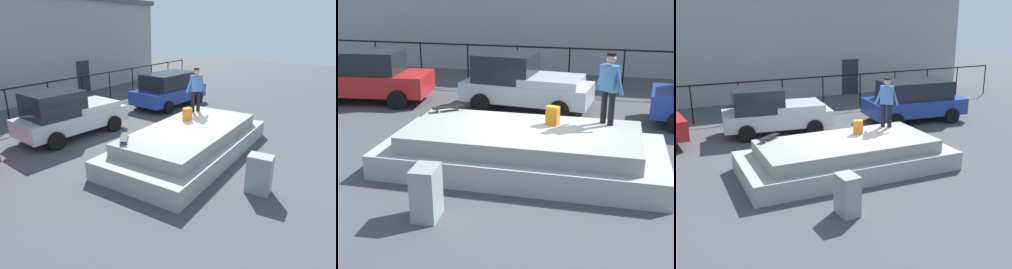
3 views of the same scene
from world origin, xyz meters
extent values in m
plane|color=#424244|center=(0.00, 0.00, 0.00)|extent=(60.00, 60.00, 0.00)
cube|color=#9E9B93|center=(-0.26, -0.43, 0.28)|extent=(6.39, 2.98, 0.56)
cube|color=gray|center=(-0.26, -0.43, 0.75)|extent=(5.24, 2.44, 0.38)
cylinder|color=black|center=(1.67, 0.32, 1.33)|extent=(0.14, 0.14, 0.79)
cylinder|color=black|center=(1.49, 0.46, 1.33)|extent=(0.14, 0.14, 0.79)
cube|color=#33598C|center=(1.58, 0.39, 2.02)|extent=(0.48, 0.45, 0.60)
cylinder|color=#33598C|center=(1.78, 0.23, 1.98)|extent=(0.29, 0.25, 0.61)
cylinder|color=#33598C|center=(1.37, 0.55, 1.98)|extent=(0.29, 0.25, 0.61)
sphere|color=tan|center=(1.58, 0.39, 2.46)|extent=(0.22, 0.22, 0.22)
cylinder|color=black|center=(1.58, 0.39, 2.56)|extent=(0.29, 0.29, 0.05)
cube|color=black|center=(-2.39, 0.55, 1.04)|extent=(0.77, 0.65, 0.02)
cylinder|color=silver|center=(-2.11, 0.63, 0.96)|extent=(0.06, 0.06, 0.06)
cylinder|color=silver|center=(-2.23, 0.79, 0.96)|extent=(0.06, 0.06, 0.06)
cylinder|color=silver|center=(-2.54, 0.31, 0.96)|extent=(0.06, 0.06, 0.06)
cylinder|color=silver|center=(-2.66, 0.47, 0.96)|extent=(0.06, 0.06, 0.06)
cube|color=orange|center=(0.36, 0.05, 1.16)|extent=(0.32, 0.27, 0.44)
cube|color=#B7B7BC|center=(-1.07, 4.33, 0.62)|extent=(4.33, 2.17, 0.61)
cube|color=black|center=(-1.79, 4.41, 1.38)|extent=(2.04, 1.78, 0.90)
cube|color=#B7B7BC|center=(-0.24, 4.24, 1.05)|extent=(2.04, 1.83, 0.24)
cylinder|color=black|center=(-2.26, 5.35, 0.32)|extent=(0.66, 0.29, 0.64)
cylinder|color=black|center=(-2.45, 3.60, 0.32)|extent=(0.66, 0.29, 0.64)
cylinder|color=black|center=(0.31, 5.07, 0.32)|extent=(0.66, 0.29, 0.64)
cylinder|color=black|center=(0.12, 3.31, 0.32)|extent=(0.66, 0.29, 0.64)
cube|color=navy|center=(4.95, 3.76, 0.66)|extent=(4.43, 2.29, 0.68)
cube|color=black|center=(4.95, 3.76, 1.38)|extent=(3.13, 1.95, 0.77)
cylinder|color=black|center=(3.71, 4.85, 0.32)|extent=(0.66, 0.28, 0.64)
cylinder|color=black|center=(3.54, 2.90, 0.32)|extent=(0.66, 0.28, 0.64)
cylinder|color=black|center=(6.35, 4.62, 0.32)|extent=(0.66, 0.28, 0.64)
cylinder|color=black|center=(6.18, 2.67, 0.32)|extent=(0.66, 0.28, 0.64)
cube|color=gray|center=(-1.48, -3.10, 0.50)|extent=(0.48, 0.63, 1.00)
cylinder|color=black|center=(-2.00, 7.15, 0.84)|extent=(0.06, 0.06, 1.69)
cylinder|color=black|center=(0.00, 7.15, 0.84)|extent=(0.06, 0.06, 1.69)
cylinder|color=black|center=(2.00, 7.15, 0.84)|extent=(0.06, 0.06, 1.69)
cylinder|color=black|center=(4.00, 7.15, 0.84)|extent=(0.06, 0.06, 1.69)
cylinder|color=black|center=(6.00, 7.15, 0.84)|extent=(0.06, 0.06, 1.69)
cylinder|color=black|center=(8.00, 7.15, 0.84)|extent=(0.06, 0.06, 1.69)
cylinder|color=black|center=(10.00, 7.15, 0.84)|extent=(0.06, 0.06, 1.69)
cylinder|color=black|center=(12.00, 7.15, 0.84)|extent=(0.06, 0.06, 1.69)
cube|color=black|center=(0.00, 7.15, 1.65)|extent=(24.00, 0.04, 0.06)
cube|color=#262628|center=(4.96, 10.34, 1.00)|extent=(1.00, 0.06, 2.00)
camera|label=1|loc=(-8.50, -4.93, 3.99)|focal=32.46mm
camera|label=2|loc=(1.64, -9.95, 4.21)|focal=48.56mm
camera|label=3|loc=(-5.34, -11.37, 4.73)|focal=44.92mm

